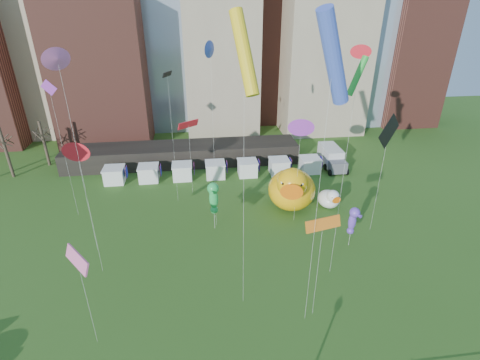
{
  "coord_description": "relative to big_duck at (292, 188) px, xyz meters",
  "views": [
    {
      "loc": [
        -1.63,
        -14.3,
        24.33
      ],
      "look_at": [
        1.54,
        10.35,
        12.0
      ],
      "focal_mm": 27.0,
      "sensor_mm": 36.0,
      "label": 1
    }
  ],
  "objects": [
    {
      "name": "skyline",
      "position": [
        -7.89,
        35.75,
        18.5
      ],
      "size": [
        101.0,
        23.0,
        68.0
      ],
      "color": "brown",
      "rests_on": "ground"
    },
    {
      "name": "pavilion",
      "position": [
        -14.14,
        16.69,
        -1.34
      ],
      "size": [
        38.0,
        6.0,
        3.2
      ],
      "primitive_type": "cube",
      "color": "black",
      "rests_on": "ground"
    },
    {
      "name": "vendor_tents",
      "position": [
        -9.12,
        10.69,
        -1.84
      ],
      "size": [
        33.24,
        2.8,
        2.4
      ],
      "color": "white",
      "rests_on": "ground"
    },
    {
      "name": "bare_trees",
      "position": [
        -40.3,
        15.23,
        1.07
      ],
      "size": [
        8.44,
        6.44,
        8.5
      ],
      "color": "#382B21",
      "rests_on": "ground"
    },
    {
      "name": "big_duck",
      "position": [
        0.0,
        0.0,
        0.0
      ],
      "size": [
        7.84,
        9.08,
        6.41
      ],
      "rotation": [
        0.0,
        0.0,
        -0.29
      ],
      "color": "#F8AD0C",
      "rests_on": "ground"
    },
    {
      "name": "small_duck",
      "position": [
        5.02,
        -0.43,
        -1.64
      ],
      "size": [
        3.14,
        3.9,
        2.85
      ],
      "rotation": [
        0.0,
        0.0,
        0.15
      ],
      "color": "white",
      "rests_on": "ground"
    },
    {
      "name": "seahorse_green",
      "position": [
        -10.16,
        -3.5,
        1.52
      ],
      "size": [
        1.64,
        1.89,
        6.12
      ],
      "rotation": [
        0.0,
        0.0,
        -0.25
      ],
      "color": "silver",
      "rests_on": "ground"
    },
    {
      "name": "seahorse_purple",
      "position": [
        4.38,
        -8.77,
        0.55
      ],
      "size": [
        1.46,
        1.62,
        4.87
      ],
      "rotation": [
        0.0,
        0.0,
        0.4
      ],
      "color": "silver",
      "rests_on": "ground"
    },
    {
      "name": "box_truck",
      "position": [
        9.97,
        12.35,
        -1.36
      ],
      "size": [
        3.09,
        7.3,
        3.08
      ],
      "rotation": [
        0.0,
        0.0,
        -0.01
      ],
      "color": "silver",
      "rests_on": "ground"
    },
    {
      "name": "kite_0",
      "position": [
        -23.13,
        -6.03,
        8.58
      ],
      "size": [
        1.92,
        0.72,
        12.51
      ],
      "color": "silver",
      "rests_on": "ground"
    },
    {
      "name": "kite_1",
      "position": [
        -20.5,
        -18.29,
        5.22
      ],
      "size": [
        2.36,
        2.84,
        8.69
      ],
      "color": "silver",
      "rests_on": "ground"
    },
    {
      "name": "kite_2",
      "position": [
        8.2,
        -6.02,
        9.17
      ],
      "size": [
        3.26,
        2.04,
        14.11
      ],
      "color": "silver",
      "rests_on": "ground"
    },
    {
      "name": "kite_5",
      "position": [
        -3.41,
        -18.14,
        18.34
      ],
      "size": [
        3.47,
        2.7,
        24.25
      ],
      "color": "silver",
      "rests_on": "ground"
    },
    {
      "name": "kite_6",
      "position": [
        -2.59,
        -17.63,
        6.24
      ],
      "size": [
        2.99,
        1.11,
        9.67
      ],
      "color": "silver",
      "rests_on": "ground"
    },
    {
      "name": "kite_7",
      "position": [
        -0.3,
        -2.89,
        9.01
      ],
      "size": [
        1.95,
        0.69,
        12.95
      ],
      "color": "silver",
      "rests_on": "ground"
    },
    {
      "name": "kite_8",
      "position": [
        -12.69,
        6.01,
        7.04
      ],
      "size": [
        2.73,
        2.22,
        10.5
      ],
      "color": "silver",
      "rests_on": "ground"
    },
    {
      "name": "kite_9",
      "position": [
        -21.84,
        -9.67,
        17.41
      ],
      "size": [
        1.17,
        1.49,
        21.28
      ],
      "color": "silver",
      "rests_on": "ground"
    },
    {
      "name": "kite_10",
      "position": [
        -14.68,
        3.78,
        13.61
      ],
      "size": [
        1.09,
        1.83,
        17.11
      ],
      "color": "silver",
      "rests_on": "ground"
    },
    {
      "name": "kite_11",
      "position": [
        0.81,
        -12.62,
        16.18
      ],
      "size": [
        1.81,
        1.19,
        20.68
      ],
      "color": "silver",
      "rests_on": "ground"
    },
    {
      "name": "kite_12",
      "position": [
        -8.38,
        -15.46,
        18.39
      ],
      "size": [
        2.0,
        3.28,
        24.04
      ],
      "color": "silver",
      "rests_on": "ground"
    },
    {
      "name": "kite_13",
      "position": [
        -9.92,
        -2.69,
        17.14
      ],
      "size": [
        0.88,
        1.56,
        21.0
      ],
      "color": "silver",
      "rests_on": "ground"
    },
    {
      "name": "kite_15",
      "position": [
        -27.15,
        1.71,
        12.44
      ],
      "size": [
        1.75,
        0.26,
        16.93
      ],
      "color": "silver",
      "rests_on": "ground"
    },
    {
      "name": "kite_16",
      "position": [
        4.25,
        -5.23,
        16.93
      ],
      "size": [
        1.28,
        0.66,
        20.71
      ],
      "color": "silver",
      "rests_on": "ground"
    }
  ]
}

